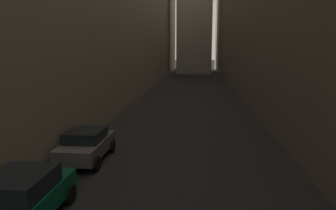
# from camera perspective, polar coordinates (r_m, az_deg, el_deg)

# --- Properties ---
(ground_plane) EXTENTS (264.00, 264.00, 0.00)m
(ground_plane) POSITION_cam_1_polar(r_m,az_deg,el_deg) (37.72, 3.81, 1.55)
(ground_plane) COLOR black
(building_block_right) EXTENTS (12.09, 108.00, 18.71)m
(building_block_right) POSITION_cam_1_polar(r_m,az_deg,el_deg) (40.98, 20.97, 14.72)
(building_block_right) COLOR #60594F
(building_block_right) RESTS_ON ground
(parked_car_left_third) EXTENTS (2.06, 4.31, 1.62)m
(parked_car_left_third) POSITION_cam_1_polar(r_m,az_deg,el_deg) (11.20, -24.09, -14.51)
(parked_car_left_third) COLOR #05472D
(parked_car_left_third) RESTS_ON ground
(parked_car_left_far) EXTENTS (2.01, 3.93, 1.50)m
(parked_car_left_far) POSITION_cam_1_polar(r_m,az_deg,el_deg) (16.24, -14.00, -6.64)
(parked_car_left_far) COLOR #4C4C51
(parked_car_left_far) RESTS_ON ground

